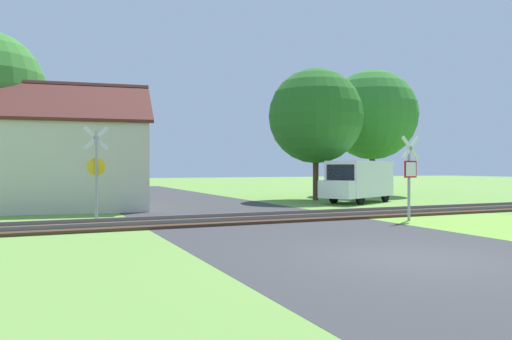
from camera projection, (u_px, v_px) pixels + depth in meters
ground_plane at (410, 259)px, 10.38m from camera, size 160.00×160.00×0.00m
road_asphalt at (355, 245)px, 12.22m from camera, size 8.08×80.00×0.01m
rail_track at (254, 219)px, 17.89m from camera, size 60.00×2.60×0.22m
stop_sign_near at (410, 173)px, 17.70m from camera, size 0.87×0.19×3.02m
crossing_sign_far at (96, 166)px, 17.63m from camera, size 0.88×0.13×3.38m
house at (69, 163)px, 23.10m from camera, size 8.07×7.54×5.86m
tree_far at (372, 115)px, 34.23m from camera, size 6.16×6.16×8.59m
tree_right at (316, 116)px, 28.90m from camera, size 5.48×5.48×7.62m
mail_truck at (359, 180)px, 26.75m from camera, size 5.21×3.85×2.24m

